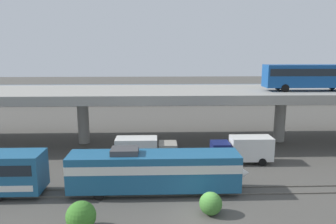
% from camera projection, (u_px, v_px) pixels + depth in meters
% --- Properties ---
extents(ground_plane, '(260.00, 260.00, 0.00)m').
position_uv_depth(ground_plane, '(202.00, 214.00, 25.11)').
color(ground_plane, '#4C4944').
extents(rail_strip_near, '(110.00, 0.12, 0.12)m').
position_uv_depth(rail_strip_near, '(197.00, 195.00, 28.29)').
color(rail_strip_near, '#59544C').
rests_on(rail_strip_near, ground_plane).
extents(rail_strip_far, '(110.00, 0.12, 0.12)m').
position_uv_depth(rail_strip_far, '(195.00, 188.00, 29.75)').
color(rail_strip_far, '#59544C').
rests_on(rail_strip_far, ground_plane).
extents(train_locomotive, '(16.12, 3.04, 4.18)m').
position_uv_depth(train_locomotive, '(163.00, 169.00, 28.51)').
color(train_locomotive, '#1E5984').
rests_on(train_locomotive, ground_plane).
extents(highway_overpass, '(96.00, 12.18, 7.36)m').
position_uv_depth(highway_overpass, '(183.00, 95.00, 43.45)').
color(highway_overpass, gray).
rests_on(highway_overpass, ground_plane).
extents(transit_bus_on_overpass, '(12.00, 2.68, 3.40)m').
position_uv_depth(transit_bus_on_overpass, '(310.00, 75.00, 41.67)').
color(transit_bus_on_overpass, '#14478C').
rests_on(transit_bus_on_overpass, highway_overpass).
extents(service_truck_west, '(6.80, 2.46, 3.04)m').
position_uv_depth(service_truck_west, '(144.00, 150.00, 35.81)').
color(service_truck_west, '#9E998C').
rests_on(service_truck_west, ground_plane).
extents(service_truck_east, '(6.80, 2.46, 3.04)m').
position_uv_depth(service_truck_east, '(243.00, 149.00, 36.19)').
color(service_truck_east, navy).
rests_on(service_truck_east, ground_plane).
extents(pier_parking_lot, '(78.99, 11.89, 1.61)m').
position_uv_depth(pier_parking_lot, '(171.00, 99.00, 78.90)').
color(pier_parking_lot, gray).
rests_on(pier_parking_lot, ground_plane).
extents(parked_car_0, '(4.43, 1.84, 1.50)m').
position_uv_depth(parked_car_0, '(57.00, 91.00, 79.96)').
color(parked_car_0, '#0C4C26').
rests_on(parked_car_0, pier_parking_lot).
extents(parked_car_1, '(4.09, 1.97, 1.50)m').
position_uv_depth(parked_car_1, '(109.00, 93.00, 76.28)').
color(parked_car_1, '#515459').
rests_on(parked_car_1, pier_parking_lot).
extents(parked_car_2, '(4.05, 1.98, 1.50)m').
position_uv_depth(parked_car_2, '(220.00, 91.00, 80.26)').
color(parked_car_2, '#515459').
rests_on(parked_car_2, pier_parking_lot).
extents(parked_car_3, '(4.66, 1.95, 1.50)m').
position_uv_depth(parked_car_3, '(188.00, 91.00, 81.44)').
color(parked_car_3, black).
rests_on(parked_car_3, pier_parking_lot).
extents(parked_car_4, '(4.28, 1.97, 1.50)m').
position_uv_depth(parked_car_4, '(243.00, 93.00, 77.25)').
color(parked_car_4, '#B7B7BC').
rests_on(parked_car_4, pier_parking_lot).
extents(harbor_water, '(140.00, 36.00, 0.01)m').
position_uv_depth(harbor_water, '(168.00, 90.00, 101.61)').
color(harbor_water, '#385B7A').
rests_on(harbor_water, ground_plane).
extents(shrub_left, '(2.15, 2.15, 2.15)m').
position_uv_depth(shrub_left, '(81.00, 216.00, 22.68)').
color(shrub_left, '#3B7A29').
rests_on(shrub_left, ground_plane).
extents(shrub_right, '(1.80, 1.80, 1.80)m').
position_uv_depth(shrub_right, '(211.00, 204.00, 24.91)').
color(shrub_right, '#407931').
rests_on(shrub_right, ground_plane).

